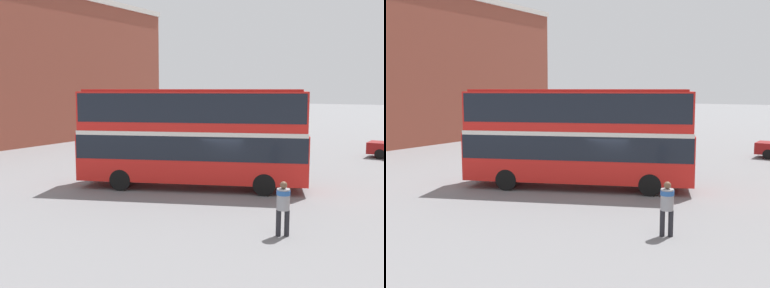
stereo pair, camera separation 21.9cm
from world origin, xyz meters
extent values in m
plane|color=slate|center=(0.00, 0.00, 0.00)|extent=(240.00, 240.00, 0.00)
cube|color=brown|center=(-25.24, 6.99, 6.29)|extent=(9.80, 33.39, 12.59)
cube|color=red|center=(-1.51, -0.29, 1.53)|extent=(10.75, 6.22, 2.23)
cube|color=red|center=(-1.51, -0.29, 3.61)|extent=(10.58, 6.10, 1.92)
cube|color=black|center=(-1.51, -0.29, 2.04)|extent=(10.66, 6.21, 1.10)
cube|color=black|center=(-1.51, -0.29, 3.84)|extent=(10.44, 6.06, 1.30)
cube|color=silver|center=(-1.51, -0.29, 2.68)|extent=(10.66, 6.21, 0.20)
cube|color=#B11A15|center=(-1.51, -0.29, 4.62)|extent=(10.07, 5.76, 0.10)
cylinder|color=black|center=(1.23, 1.99, 0.50)|extent=(1.03, 0.65, 0.99)
cylinder|color=black|center=(2.05, -0.03, 0.50)|extent=(1.03, 0.65, 0.99)
cylinder|color=black|center=(-4.87, -0.46, 0.50)|extent=(1.03, 0.65, 0.99)
cylinder|color=black|center=(-4.05, -2.48, 0.50)|extent=(1.03, 0.65, 0.99)
cylinder|color=#232328|center=(4.52, -4.92, 0.43)|extent=(0.16, 0.16, 0.86)
cylinder|color=#232328|center=(4.75, -4.77, 0.43)|extent=(0.16, 0.16, 0.86)
cylinder|color=gray|center=(4.63, -4.84, 1.21)|extent=(0.57, 0.57, 0.68)
cylinder|color=#28569E|center=(4.63, -4.84, 1.42)|extent=(0.60, 0.60, 0.15)
sphere|color=brown|center=(4.63, -4.84, 1.67)|extent=(0.23, 0.23, 0.23)
cylinder|color=black|center=(4.77, 13.67, 0.34)|extent=(0.68, 0.24, 0.68)
cylinder|color=black|center=(4.83, 15.25, 0.34)|extent=(0.68, 0.24, 0.68)
cube|color=silver|center=(-9.30, 5.03, 0.61)|extent=(4.03, 1.96, 0.70)
cube|color=black|center=(-9.14, 5.04, 1.21)|extent=(2.13, 1.69, 0.49)
cylinder|color=black|center=(-10.48, 4.18, 0.31)|extent=(0.63, 0.25, 0.62)
cylinder|color=black|center=(-10.56, 5.78, 0.31)|extent=(0.63, 0.25, 0.62)
cylinder|color=black|center=(-8.04, 4.29, 0.31)|extent=(0.63, 0.25, 0.62)
cylinder|color=black|center=(-8.11, 5.89, 0.31)|extent=(0.63, 0.25, 0.62)
cube|color=silver|center=(-4.54, 9.90, 0.67)|extent=(4.35, 1.99, 0.79)
cube|color=black|center=(-4.71, 9.89, 1.34)|extent=(2.30, 1.70, 0.56)
cylinder|color=black|center=(-3.27, 10.76, 0.32)|extent=(0.65, 0.26, 0.64)
cylinder|color=black|center=(-3.17, 9.19, 0.32)|extent=(0.65, 0.26, 0.64)
cylinder|color=black|center=(-5.90, 10.61, 0.32)|extent=(0.65, 0.26, 0.64)
cylinder|color=black|center=(-5.81, 9.04, 0.32)|extent=(0.65, 0.26, 0.64)
camera|label=1|loc=(9.34, -18.26, 4.71)|focal=42.00mm
camera|label=2|loc=(9.52, -18.15, 4.71)|focal=42.00mm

